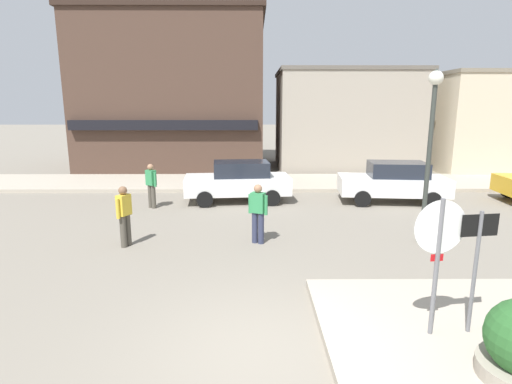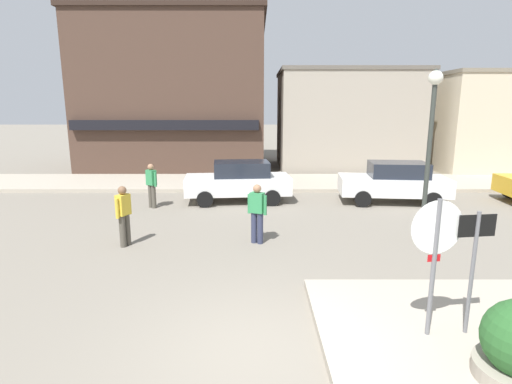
{
  "view_description": "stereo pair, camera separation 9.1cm",
  "coord_description": "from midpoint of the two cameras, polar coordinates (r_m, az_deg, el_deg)",
  "views": [
    {
      "loc": [
        -0.16,
        -5.32,
        3.59
      ],
      "look_at": [
        -0.1,
        4.5,
        1.5
      ],
      "focal_mm": 28.0,
      "sensor_mm": 36.0,
      "label": 1
    },
    {
      "loc": [
        -0.07,
        -5.32,
        3.59
      ],
      "look_at": [
        -0.1,
        4.5,
        1.5
      ],
      "focal_mm": 28.0,
      "sensor_mm": 36.0,
      "label": 2
    }
  ],
  "objects": [
    {
      "name": "ground_plane",
      "position": [
        6.42,
        1.24,
        -21.99
      ],
      "size": [
        160.0,
        160.0,
        0.0
      ],
      "primitive_type": "plane",
      "color": "gray"
    },
    {
      "name": "building_storefront_left_mid",
      "position": [
        26.55,
        29.44,
        8.67
      ],
      "size": [
        5.3,
        5.72,
        5.48
      ],
      "color": "beige",
      "rests_on": "ground"
    },
    {
      "name": "building_storefront_left_near",
      "position": [
        24.64,
        12.96,
        9.98
      ],
      "size": [
        8.0,
        6.04,
        5.67
      ],
      "color": "#9E9384",
      "rests_on": "ground"
    },
    {
      "name": "pedestrian_kerb_side",
      "position": [
        10.61,
        0.55,
        -2.86
      ],
      "size": [
        0.54,
        0.35,
        1.61
      ],
      "color": "#2D334C",
      "rests_on": "ground"
    },
    {
      "name": "pedestrian_crossing_far",
      "position": [
        14.86,
        -14.38,
        1.08
      ],
      "size": [
        0.49,
        0.41,
        1.61
      ],
      "color": "#4C473D",
      "rests_on": "ground"
    },
    {
      "name": "building_corner_shop",
      "position": [
        25.42,
        -10.6,
        13.47
      ],
      "size": [
        10.42,
        9.01,
        8.64
      ],
      "color": "#473328",
      "rests_on": "ground"
    },
    {
      "name": "stop_sign",
      "position": [
        6.55,
        24.7,
        -7.59
      ],
      "size": [
        0.81,
        0.13,
        2.3
      ],
      "color": "slate",
      "rests_on": "ground"
    },
    {
      "name": "lamp_post",
      "position": [
        11.26,
        24.04,
        7.77
      ],
      "size": [
        0.36,
        0.36,
        4.54
      ],
      "color": "#333833",
      "rests_on": "ground"
    },
    {
      "name": "kerb_far",
      "position": [
        19.06,
        0.49,
        1.39
      ],
      "size": [
        80.0,
        4.0,
        0.15
      ],
      "primitive_type": "cube",
      "color": "#A89E8C",
      "rests_on": "ground"
    },
    {
      "name": "pedestrian_crossing_near",
      "position": [
        10.94,
        -18.0,
        -3.01
      ],
      "size": [
        0.34,
        0.54,
        1.61
      ],
      "color": "#4C473D",
      "rests_on": "ground"
    },
    {
      "name": "one_way_sign",
      "position": [
        6.93,
        29.09,
        -8.62
      ],
      "size": [
        0.6,
        0.1,
        2.1
      ],
      "color": "slate",
      "rests_on": "ground"
    },
    {
      "name": "parked_car_nearest",
      "position": [
        15.4,
        -2.18,
        1.61
      ],
      "size": [
        4.14,
        2.15,
        1.56
      ],
      "color": "white",
      "rests_on": "ground"
    },
    {
      "name": "parked_car_second",
      "position": [
        16.11,
        19.43,
        1.39
      ],
      "size": [
        4.14,
        2.17,
        1.56
      ],
      "color": "white",
      "rests_on": "ground"
    }
  ]
}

